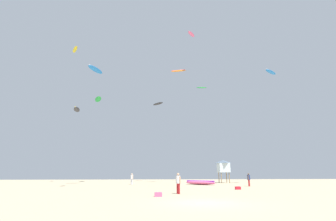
{
  "coord_description": "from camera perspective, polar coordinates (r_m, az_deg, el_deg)",
  "views": [
    {
      "loc": [
        -3.59,
        -14.94,
        1.68
      ],
      "look_at": [
        0.0,
        21.83,
        11.25
      ],
      "focal_mm": 26.08,
      "sensor_mm": 36.0,
      "label": 1
    }
  ],
  "objects": [
    {
      "name": "person_foreground",
      "position": [
        21.9,
        2.4,
        -16.27
      ],
      "size": [
        0.39,
        0.5,
        1.73
      ],
      "rotation": [
        0.0,
        0.0,
        0.59
      ],
      "color": "#B21E23",
      "rests_on": "ground"
    },
    {
      "name": "cooler_box",
      "position": [
        28.8,
        16.02,
        -17.02
      ],
      "size": [
        0.56,
        0.36,
        0.32
      ],
      "primitive_type": "cube",
      "color": "red",
      "rests_on": "ground"
    },
    {
      "name": "person_midground",
      "position": [
        40.0,
        -8.46,
        -15.34
      ],
      "size": [
        0.43,
        0.44,
        1.72
      ],
      "rotation": [
        0.0,
        0.0,
        3.9
      ],
      "color": "silver",
      "rests_on": "ground"
    },
    {
      "name": "gear_bag",
      "position": [
        19.33,
        -2.29,
        -19.02
      ],
      "size": [
        0.56,
        0.36,
        0.32
      ],
      "primitive_type": "cube",
      "color": "#E5598C",
      "rests_on": "ground"
    },
    {
      "name": "kite_aloft_8",
      "position": [
        34.35,
        -20.54,
        0.21
      ],
      "size": [
        0.83,
        2.38,
        0.53
      ],
      "color": "#2D2D33"
    },
    {
      "name": "kite_aloft_4",
      "position": [
        42.35,
        -16.59,
        9.17
      ],
      "size": [
        2.46,
        3.69,
        0.56
      ],
      "color": "blue"
    },
    {
      "name": "lifeguard_tower",
      "position": [
        48.24,
        12.82,
        -12.54
      ],
      "size": [
        2.3,
        2.3,
        4.15
      ],
      "color": "#8C704C",
      "rests_on": "ground"
    },
    {
      "name": "kite_grounded_near",
      "position": [
        39.7,
        7.54,
        -16.39
      ],
      "size": [
        4.83,
        4.89,
        0.68
      ],
      "color": "#E5598C",
      "rests_on": "ground"
    },
    {
      "name": "person_left",
      "position": [
        36.42,
        18.35,
        -14.88
      ],
      "size": [
        0.41,
        0.46,
        1.73
      ],
      "rotation": [
        0.0,
        0.0,
        5.57
      ],
      "color": "#B21E23",
      "rests_on": "ground"
    },
    {
      "name": "kite_aloft_1",
      "position": [
        50.06,
        2.46,
        9.26
      ],
      "size": [
        3.17,
        1.72,
        0.71
      ],
      "color": "orange"
    },
    {
      "name": "kite_aloft_2",
      "position": [
        46.92,
        22.89,
        8.3
      ],
      "size": [
        3.21,
        2.74,
        0.52
      ],
      "color": "blue"
    },
    {
      "name": "kite_aloft_7",
      "position": [
        57.54,
        7.85,
        5.32
      ],
      "size": [
        2.45,
        0.85,
        0.38
      ],
      "color": "green"
    },
    {
      "name": "kite_aloft_3",
      "position": [
        54.92,
        -20.89,
        13.19
      ],
      "size": [
        2.01,
        3.2,
        0.73
      ],
      "color": "yellow"
    },
    {
      "name": "kite_aloft_5",
      "position": [
        49.61,
        5.48,
        17.36
      ],
      "size": [
        1.98,
        2.31,
        0.36
      ],
      "color": "#E5598C"
    },
    {
      "name": "ground_plane",
      "position": [
        15.45,
        8.43,
        -20.62
      ],
      "size": [
        120.0,
        120.0,
        0.0
      ],
      "primitive_type": "plane",
      "color": "#C6B28C"
    },
    {
      "name": "kite_aloft_6",
      "position": [
        52.81,
        -16.02,
        2.54
      ],
      "size": [
        2.28,
        4.26,
        0.44
      ],
      "color": "green"
    },
    {
      "name": "kite_aloft_0",
      "position": [
        56.0,
        -2.37,
        1.59
      ],
      "size": [
        2.68,
        3.03,
        0.42
      ],
      "color": "#2D2D33"
    }
  ]
}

